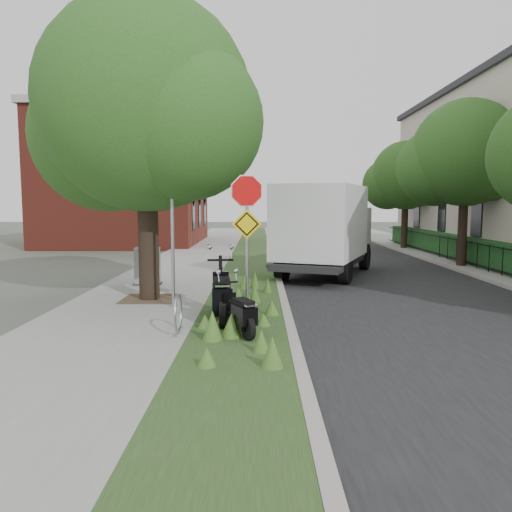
{
  "coord_description": "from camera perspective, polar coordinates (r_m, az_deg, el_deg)",
  "views": [
    {
      "loc": [
        -1.13,
        -10.01,
        2.61
      ],
      "look_at": [
        -1.22,
        2.33,
        1.3
      ],
      "focal_mm": 35.0,
      "sensor_mm": 36.0,
      "label": 1
    }
  ],
  "objects": [
    {
      "name": "street_tree_main",
      "position": [
        13.39,
        -12.79,
        15.34
      ],
      "size": [
        6.21,
        5.54,
        7.66
      ],
      "color": "black",
      "rests_on": "ground"
    },
    {
      "name": "hedge_far",
      "position": [
        22.04,
        24.6,
        0.46
      ],
      "size": [
        1.0,
        24.0,
        1.1
      ],
      "primitive_type": "cube",
      "color": "#163F1B",
      "rests_on": "footpath_far"
    },
    {
      "name": "fence_far",
      "position": [
        21.76,
        22.91,
        0.46
      ],
      "size": [
        0.04,
        24.0,
        1.0
      ],
      "color": "black",
      "rests_on": "ground"
    },
    {
      "name": "bare_post",
      "position": [
        12.0,
        -9.54,
        3.63
      ],
      "size": [
        0.08,
        0.08,
        4.0
      ],
      "color": "#A5A8AD",
      "rests_on": "ground"
    },
    {
      "name": "footpath_far",
      "position": [
        22.22,
        25.23,
        -1.11
      ],
      "size": [
        3.2,
        60.0,
        0.12
      ],
      "primitive_type": "cube",
      "color": "gray",
      "rests_on": "ground"
    },
    {
      "name": "kerb_near",
      "position": [
        20.18,
        2.19,
        -1.19
      ],
      "size": [
        0.2,
        60.0,
        0.13
      ],
      "primitive_type": "cube",
      "color": "#9E9991",
      "rests_on": "ground"
    },
    {
      "name": "utility_cabinet",
      "position": [
        15.71,
        -12.29,
        -1.21
      ],
      "size": [
        0.9,
        0.64,
        1.13
      ],
      "color": "#262628",
      "rests_on": "ground"
    },
    {
      "name": "sidewalk_near",
      "position": [
        20.41,
        -8.39,
        -1.18
      ],
      "size": [
        3.5,
        60.0,
        0.12
      ],
      "primitive_type": "cube",
      "color": "gray",
      "rests_on": "ground"
    },
    {
      "name": "ground",
      "position": [
        10.41,
        6.71,
        -8.51
      ],
      "size": [
        120.0,
        120.0,
        0.0
      ],
      "primitive_type": "plane",
      "color": "#4C5147",
      "rests_on": "ground"
    },
    {
      "name": "bike_hoop",
      "position": [
        9.77,
        -8.9,
        -6.51
      ],
      "size": [
        0.06,
        0.78,
        0.77
      ],
      "color": "#A5A8AD",
      "rests_on": "ground"
    },
    {
      "name": "verge",
      "position": [
        20.17,
        -0.65,
        -1.2
      ],
      "size": [
        2.0,
        60.0,
        0.12
      ],
      "primitive_type": "cube",
      "color": "#29411C",
      "rests_on": "ground"
    },
    {
      "name": "far_tree_c",
      "position": [
        29.22,
        16.63,
        8.44
      ],
      "size": [
        4.37,
        3.89,
        5.93
      ],
      "color": "black",
      "rests_on": "ground"
    },
    {
      "name": "brick_building",
      "position": [
        33.12,
        -14.4,
        8.64
      ],
      "size": [
        9.4,
        10.4,
        8.3
      ],
      "color": "maroon",
      "rests_on": "ground"
    },
    {
      "name": "scooter_near",
      "position": [
        9.47,
        -1.79,
        -7.02
      ],
      "size": [
        0.78,
        1.39,
        0.72
      ],
      "color": "black",
      "rests_on": "ground"
    },
    {
      "name": "kerb_far",
      "position": [
        21.57,
        21.13,
        -1.13
      ],
      "size": [
        0.2,
        60.0,
        0.13
      ],
      "primitive_type": "cube",
      "color": "#9E9991",
      "rests_on": "ground"
    },
    {
      "name": "box_truck",
      "position": [
        18.07,
        7.94,
        3.4
      ],
      "size": [
        4.34,
        6.49,
        2.75
      ],
      "color": "#262628",
      "rests_on": "ground"
    },
    {
      "name": "scooter_far",
      "position": [
        10.52,
        -3.94,
        -5.09
      ],
      "size": [
        0.54,
        1.99,
        0.95
      ],
      "color": "black",
      "rests_on": "ground"
    },
    {
      "name": "far_tree_b",
      "position": [
        21.69,
        22.62,
        10.25
      ],
      "size": [
        4.83,
        4.31,
        6.56
      ],
      "color": "black",
      "rests_on": "ground"
    },
    {
      "name": "sign_assembly",
      "position": [
        10.6,
        -1.05,
        4.52
      ],
      "size": [
        0.94,
        0.08,
        3.22
      ],
      "color": "#A5A8AD",
      "rests_on": "ground"
    },
    {
      "name": "road",
      "position": [
        20.6,
        11.97,
        -1.34
      ],
      "size": [
        7.0,
        60.0,
        0.01
      ],
      "primitive_type": "cube",
      "color": "black",
      "rests_on": "ground"
    }
  ]
}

